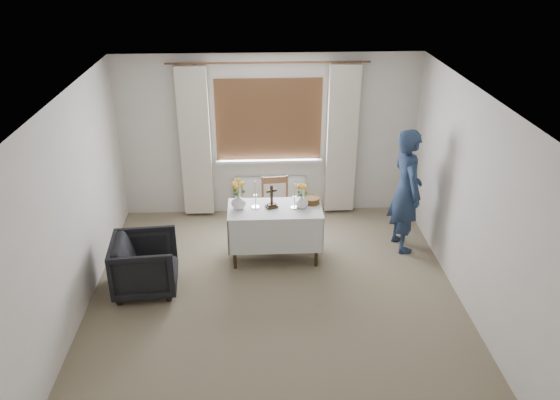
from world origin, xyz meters
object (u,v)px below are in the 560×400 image
(flower_vase_left, at_px, (239,201))
(armchair, at_px, (145,264))
(person, at_px, (406,191))
(wooden_chair, at_px, (276,210))
(wooden_cross, at_px, (272,196))
(flower_vase_right, at_px, (302,201))
(altar_table, at_px, (275,233))

(flower_vase_left, bearing_deg, armchair, -150.03)
(armchair, xyz_separation_m, person, (3.42, 0.86, 0.52))
(armchair, bearing_deg, wooden_chair, -58.65)
(wooden_chair, xyz_separation_m, armchair, (-1.67, -1.22, -0.09))
(armchair, height_order, wooden_cross, wooden_cross)
(wooden_chair, relative_size, flower_vase_right, 5.04)
(wooden_chair, height_order, flower_vase_right, flower_vase_right)
(flower_vase_left, bearing_deg, altar_table, -1.53)
(armchair, relative_size, flower_vase_right, 4.38)
(altar_table, bearing_deg, person, 6.74)
(wooden_cross, distance_m, flower_vase_left, 0.44)
(altar_table, bearing_deg, wooden_cross, 156.89)
(wooden_chair, bearing_deg, wooden_cross, -103.05)
(altar_table, height_order, wooden_cross, wooden_cross)
(flower_vase_right, bearing_deg, altar_table, -179.99)
(wooden_chair, xyz_separation_m, person, (1.75, -0.35, 0.43))
(person, xyz_separation_m, wooden_cross, (-1.83, -0.19, 0.05))
(person, bearing_deg, altar_table, 88.27)
(person, bearing_deg, wooden_cross, 87.58)
(wooden_chair, bearing_deg, armchair, -148.29)
(flower_vase_left, bearing_deg, person, 5.03)
(person, height_order, wooden_cross, person)
(person, distance_m, wooden_cross, 1.84)
(wooden_cross, bearing_deg, altar_table, -44.18)
(altar_table, bearing_deg, wooden_chair, 85.70)
(flower_vase_right, bearing_deg, wooden_chair, 118.87)
(armchair, bearing_deg, altar_table, -72.94)
(wooden_chair, height_order, armchair, wooden_chair)
(wooden_chair, bearing_deg, person, -15.87)
(altar_table, relative_size, person, 0.71)
(flower_vase_right, bearing_deg, person, 8.38)
(altar_table, distance_m, person, 1.87)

